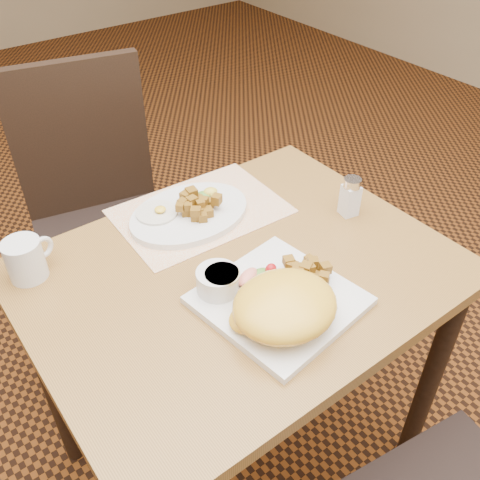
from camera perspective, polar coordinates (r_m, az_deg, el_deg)
name	(u,v)px	position (r m, az deg, el deg)	size (l,w,h in m)	color
ground	(240,452)	(1.75, 0.03, -21.69)	(8.00, 8.00, 0.00)	black
table	(240,304)	(1.23, 0.04, -6.87)	(0.90, 0.70, 0.75)	olive
chair_far	(98,204)	(1.78, -14.87, 3.68)	(0.50, 0.51, 0.97)	black
placemat	(200,211)	(1.33, -4.25, 3.08)	(0.40, 0.28, 0.00)	white
plate_square	(279,300)	(1.08, 4.16, -6.45)	(0.28, 0.28, 0.02)	silver
plate_oval	(189,214)	(1.30, -5.42, 2.80)	(0.30, 0.23, 0.02)	silver
hollandaise_mound	(284,306)	(1.01, 4.71, -7.07)	(0.21, 0.18, 0.08)	yellow
ramekin	(218,280)	(1.07, -2.37, -4.32)	(0.09, 0.09, 0.05)	silver
garnish_sq	(256,274)	(1.11, 1.72, -3.66)	(0.10, 0.05, 0.03)	#387223
fried_egg	(157,212)	(1.30, -8.82, 2.95)	(0.10, 0.10, 0.02)	white
garnish_ov	(208,193)	(1.35, -3.45, 5.06)	(0.06, 0.05, 0.02)	#387223
salt_shaker	(350,196)	(1.32, 11.69, 4.61)	(0.05, 0.05, 0.10)	white
coffee_mug	(26,259)	(1.20, -21.87, -1.90)	(0.11, 0.08, 0.09)	silver
home_fries_sq	(306,272)	(1.11, 7.09, -3.46)	(0.11, 0.11, 0.04)	#8E6016
home_fries_ov	(197,205)	(1.29, -4.62, 3.71)	(0.11, 0.10, 0.04)	#8E6016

